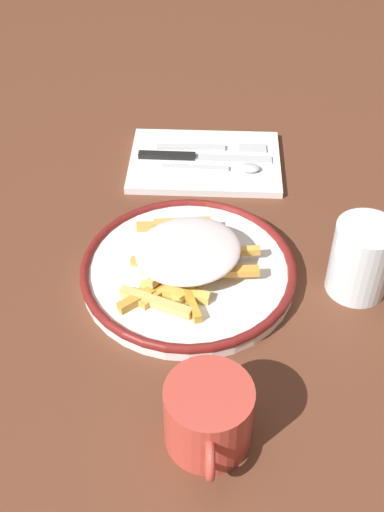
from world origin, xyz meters
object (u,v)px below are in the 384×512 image
plate (192,270)px  fries_heap (187,258)px  coffee_mug (213,416)px  napkin (208,162)px  knife (196,157)px  fork (215,148)px  spoon (231,168)px  water_glass (365,259)px

plate → fries_heap: fries_heap is taller
coffee_mug → plate: bearing=-175.4°
napkin → knife: size_ratio=1.12×
fork → spoon: (0.06, 0.02, 0.00)m
fork → knife: (0.03, -0.03, 0.00)m
fork → water_glass: (0.30, 0.17, 0.04)m
fries_heap → spoon: bearing=163.4°
water_glass → coffee_mug: water_glass is taller
plate → spoon: plate is taller
coffee_mug → spoon: bearing=174.6°
fries_heap → fork: 0.29m
knife → spoon: 0.06m
plate → coffee_mug: size_ratio=2.42×
fork → water_glass: bearing=29.9°
fries_heap → spoon: fries_heap is taller
fork → knife: bearing=-49.6°
coffee_mug → napkin: bearing=179.0°
fries_heap → napkin: size_ratio=0.79×
plate → water_glass: 0.22m
napkin → water_glass: size_ratio=2.40×
spoon → plate: bearing=-15.5°
fries_heap → water_glass: size_ratio=1.89×
fork → coffee_mug: bearing=-2.3°
plate → napkin: bearing=173.9°
plate → napkin: 0.25m
fork → water_glass: 0.35m
plate → knife: bearing=178.2°
fork → spoon: 0.06m
fries_heap → spoon: size_ratio=1.22×
fries_heap → water_glass: 0.22m
knife → coffee_mug: bearing=1.3°
coffee_mug → fork: bearing=177.7°
fries_heap → knife: size_ratio=0.89×
coffee_mug → knife: bearing=-178.7°
napkin → coffee_mug: 0.49m
fries_heap → fork: size_ratio=1.06×
napkin → water_glass: bearing=34.2°
napkin → fork: 0.03m
plate → knife: plate is taller
water_glass → fork: bearing=-150.1°
water_glass → spoon: bearing=-148.2°
plate → fork: (-0.28, 0.04, 0.00)m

